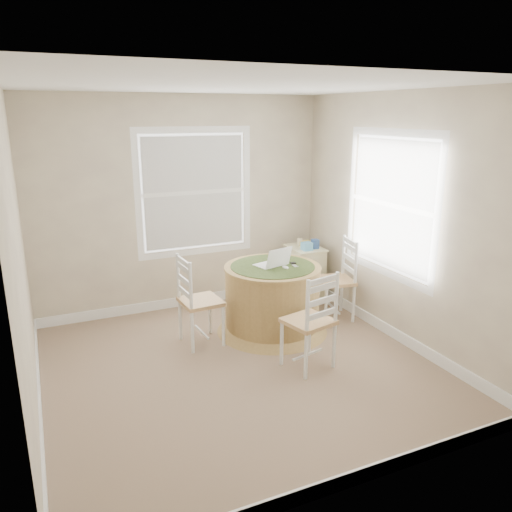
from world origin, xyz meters
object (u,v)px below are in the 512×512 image
round_table (272,296)px  corner_chest (304,273)px  chair_left (201,301)px  chair_near (308,321)px  laptop (273,263)px  chair_right (335,280)px

round_table → corner_chest: bearing=45.6°
chair_left → chair_near: (0.77, -0.92, 0.00)m
chair_near → corner_chest: (0.89, 1.64, -0.12)m
chair_left → chair_near: size_ratio=1.00×
round_table → chair_left: chair_left is taller
chair_near → corner_chest: 1.86m
chair_near → laptop: 0.96m
round_table → chair_near: size_ratio=1.31×
chair_left → round_table: bearing=-95.6°
round_table → corner_chest: (0.83, 0.75, -0.06)m
round_table → chair_near: bearing=-89.5°
round_table → laptop: size_ratio=3.14×
chair_near → chair_right: size_ratio=1.00×
round_table → chair_near: 0.89m
laptop → corner_chest: laptop is taller
chair_near → chair_right: bearing=-147.2°
chair_left → chair_right: bearing=-93.6°
chair_left → chair_right: size_ratio=1.00×
chair_near → laptop: size_ratio=2.40×
chair_right → laptop: (-0.83, -0.01, 0.32)m
chair_left → laptop: 0.89m
round_table → laptop: 0.38m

